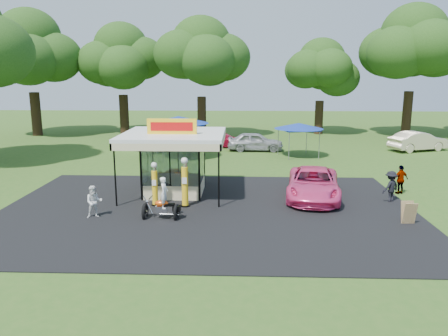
{
  "coord_description": "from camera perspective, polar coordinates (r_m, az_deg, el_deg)",
  "views": [
    {
      "loc": [
        1.59,
        -18.17,
        6.48
      ],
      "look_at": [
        0.75,
        4.0,
        1.67
      ],
      "focal_mm": 35.0,
      "sensor_mm": 36.0,
      "label": 1
    }
  ],
  "objects": [
    {
      "name": "pink_sedan",
      "position": [
        23.49,
        11.58,
        -2.04
      ],
      "size": [
        3.47,
        6.04,
        1.59
      ],
      "primitive_type": "imported",
      "rotation": [
        0.0,
        0.0,
        -0.15
      ],
      "color": "#F8438A",
      "rests_on": "ground"
    },
    {
      "name": "gas_pump_right",
      "position": [
        21.52,
        -5.13,
        -2.01
      ],
      "size": [
        0.47,
        0.47,
        2.52
      ],
      "color": "black",
      "rests_on": "ground"
    },
    {
      "name": "oak_far_d",
      "position": [
        48.83,
        12.53,
        11.81
      ],
      "size": [
        8.39,
        8.39,
        9.99
      ],
      "color": "black",
      "rests_on": "ground"
    },
    {
      "name": "oak_far_c",
      "position": [
        44.98,
        -3.0,
        13.53
      ],
      "size": [
        10.04,
        10.04,
        11.84
      ],
      "color": "black",
      "rests_on": "ground"
    },
    {
      "name": "tent_east",
      "position": [
        34.95,
        9.74,
        5.4
      ],
      "size": [
        3.84,
        3.84,
        2.69
      ],
      "rotation": [
        0.0,
        0.0,
        0.26
      ],
      "color": "gray",
      "rests_on": "ground"
    },
    {
      "name": "tent_west",
      "position": [
        34.05,
        -5.96,
        6.24
      ],
      "size": [
        4.69,
        4.69,
        3.28
      ],
      "rotation": [
        0.0,
        0.0,
        0.34
      ],
      "color": "gray",
      "rests_on": "ground"
    },
    {
      "name": "bg_car_c",
      "position": [
        37.45,
        4.11,
        3.47
      ],
      "size": [
        4.74,
        1.98,
        1.6
      ],
      "primitive_type": "imported",
      "rotation": [
        0.0,
        0.0,
        1.55
      ],
      "color": "#9F9EA3",
      "rests_on": "ground"
    },
    {
      "name": "motorcycle",
      "position": [
        19.93,
        -7.97,
        -4.47
      ],
      "size": [
        1.74,
        0.89,
        2.05
      ],
      "rotation": [
        0.0,
        0.0,
        -0.06
      ],
      "color": "black",
      "rests_on": "ground"
    },
    {
      "name": "bg_car_e",
      "position": [
        40.87,
        24.01,
        3.23
      ],
      "size": [
        5.37,
        3.48,
        1.67
      ],
      "primitive_type": "imported",
      "rotation": [
        0.0,
        0.0,
        1.94
      ],
      "color": "beige",
      "rests_on": "ground"
    },
    {
      "name": "bg_car_b",
      "position": [
        39.36,
        -0.31,
        3.73
      ],
      "size": [
        4.77,
        2.43,
        1.32
      ],
      "primitive_type": "imported",
      "rotation": [
        0.0,
        0.0,
        1.44
      ],
      "color": "#BA0E2F",
      "rests_on": "ground"
    },
    {
      "name": "gas_station_kiosk",
      "position": [
        23.91,
        -6.5,
        0.81
      ],
      "size": [
        5.4,
        5.4,
        4.18
      ],
      "color": "white",
      "rests_on": "ground"
    },
    {
      "name": "spectator_east_b",
      "position": [
        25.78,
        22.08,
        -1.41
      ],
      "size": [
        1.02,
        0.72,
        1.6
      ],
      "primitive_type": "imported",
      "rotation": [
        0.0,
        0.0,
        3.53
      ],
      "color": "gray",
      "rests_on": "ground"
    },
    {
      "name": "spectator_east_a",
      "position": [
        23.94,
        20.93,
        -2.29
      ],
      "size": [
        1.21,
        1.09,
        1.63
      ],
      "primitive_type": "imported",
      "rotation": [
        0.0,
        0.0,
        3.73
      ],
      "color": "black",
      "rests_on": "ground"
    },
    {
      "name": "oak_far_a",
      "position": [
        50.65,
        -23.91,
        13.08
      ],
      "size": [
        10.78,
        10.78,
        12.78
      ],
      "color": "black",
      "rests_on": "ground"
    },
    {
      "name": "oak_far_b",
      "position": [
        49.77,
        -13.21,
        13.01
      ],
      "size": [
        9.76,
        9.76,
        11.65
      ],
      "color": "black",
      "rests_on": "ground"
    },
    {
      "name": "spectator_west",
      "position": [
        20.8,
        -16.61,
        -4.26
      ],
      "size": [
        0.89,
        0.79,
        1.52
      ],
      "primitive_type": "imported",
      "rotation": [
        0.0,
        0.0,
        0.34
      ],
      "color": "white",
      "rests_on": "ground"
    },
    {
      "name": "asphalt_apron",
      "position": [
        21.24,
        -2.23,
        -5.49
      ],
      "size": [
        20.0,
        14.0,
        0.04
      ],
      "primitive_type": "cube",
      "color": "black",
      "rests_on": "ground"
    },
    {
      "name": "spare_tires",
      "position": [
        23.47,
        -7.72,
        -2.88
      ],
      "size": [
        1.04,
        0.78,
        0.84
      ],
      "rotation": [
        0.0,
        0.0,
        0.26
      ],
      "color": "black",
      "rests_on": "ground"
    },
    {
      "name": "gas_pump_left",
      "position": [
        21.91,
        -9.03,
        -2.21
      ],
      "size": [
        0.42,
        0.42,
        2.24
      ],
      "color": "black",
      "rests_on": "ground"
    },
    {
      "name": "bg_car_a",
      "position": [
        38.26,
        -10.52,
        3.51
      ],
      "size": [
        5.08,
        4.18,
        1.63
      ],
      "primitive_type": "imported",
      "rotation": [
        0.0,
        0.0,
        0.99
      ],
      "color": "beige",
      "rests_on": "ground"
    },
    {
      "name": "oak_far_e",
      "position": [
        49.34,
        23.37,
        13.43
      ],
      "size": [
        10.99,
        10.99,
        13.08
      ],
      "color": "black",
      "rests_on": "ground"
    },
    {
      "name": "a_frame_sign",
      "position": [
        20.83,
        22.97,
        -5.43
      ],
      "size": [
        0.58,
        0.53,
        1.0
      ],
      "rotation": [
        0.0,
        0.0,
        0.07
      ],
      "color": "#593819",
      "rests_on": "ground"
    },
    {
      "name": "kiosk_car",
      "position": [
        26.31,
        -5.72,
        -1.02
      ],
      "size": [
        2.82,
        1.13,
        0.96
      ],
      "primitive_type": "imported",
      "rotation": [
        0.0,
        0.0,
        1.57
      ],
      "color": "yellow",
      "rests_on": "ground"
    },
    {
      "name": "ground",
      "position": [
        19.35,
        -2.68,
        -7.35
      ],
      "size": [
        120.0,
        120.0,
        0.0
      ],
      "primitive_type": "plane",
      "color": "#30581B",
      "rests_on": "ground"
    }
  ]
}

